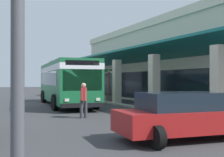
% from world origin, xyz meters
% --- Properties ---
extents(ground, '(120.00, 120.00, 0.00)m').
position_xyz_m(ground, '(0.00, 8.00, 0.00)').
color(ground, '#38383A').
extents(curb_strip, '(32.69, 0.50, 0.12)m').
position_xyz_m(curb_strip, '(2.44, 5.04, 0.06)').
color(curb_strip, '#9E998E').
rests_on(curb_strip, ground).
extents(plaza_building, '(27.55, 15.98, 6.89)m').
position_xyz_m(plaza_building, '(2.44, 14.67, 3.45)').
color(plaza_building, beige).
rests_on(plaza_building, ground).
extents(transit_bus, '(11.40, 3.65, 3.34)m').
position_xyz_m(transit_bus, '(2.33, 1.37, 1.85)').
color(transit_bus, '#196638').
rests_on(transit_bus, ground).
extents(parked_sedan_red, '(2.72, 4.55, 1.47)m').
position_xyz_m(parked_sedan_red, '(16.27, 1.31, 0.75)').
color(parked_sedan_red, maroon).
rests_on(parked_sedan_red, ground).
extents(pedestrian, '(0.57, 0.46, 1.71)m').
position_xyz_m(pedestrian, '(9.95, 0.16, 0.97)').
color(pedestrian, '#38383D').
rests_on(pedestrian, ground).
extents(potted_palm, '(1.74, 2.03, 2.88)m').
position_xyz_m(potted_palm, '(-0.71, 6.20, 0.69)').
color(potted_palm, gray).
rests_on(potted_palm, ground).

